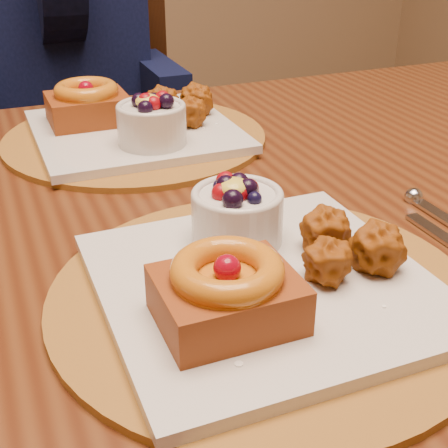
{
  "coord_description": "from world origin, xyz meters",
  "views": [
    {
      "loc": [
        -0.24,
        -0.68,
        1.07
      ],
      "look_at": [
        -0.05,
        -0.22,
        0.81
      ],
      "focal_mm": 50.0,
      "sensor_mm": 36.0,
      "label": 1
    }
  ],
  "objects_px": {
    "chair_far": "(93,150)",
    "diner": "(56,23)",
    "place_setting_near": "(260,272)",
    "place_setting_far": "(133,124)",
    "dining_table": "(186,256)"
  },
  "relations": [
    {
      "from": "dining_table",
      "to": "place_setting_far",
      "type": "height_order",
      "value": "place_setting_far"
    },
    {
      "from": "place_setting_far",
      "to": "chair_far",
      "type": "xyz_separation_m",
      "value": [
        0.06,
        0.74,
        -0.31
      ]
    },
    {
      "from": "place_setting_far",
      "to": "place_setting_near",
      "type": "bearing_deg",
      "value": -89.94
    },
    {
      "from": "diner",
      "to": "place_setting_near",
      "type": "bearing_deg",
      "value": -86.57
    },
    {
      "from": "place_setting_near",
      "to": "chair_far",
      "type": "xyz_separation_m",
      "value": [
        0.06,
        1.17,
        -0.31
      ]
    },
    {
      "from": "place_setting_near",
      "to": "place_setting_far",
      "type": "distance_m",
      "value": 0.43
    },
    {
      "from": "diner",
      "to": "place_setting_far",
      "type": "bearing_deg",
      "value": -86.34
    },
    {
      "from": "place_setting_far",
      "to": "chair_far",
      "type": "relative_size",
      "value": 0.44
    },
    {
      "from": "chair_far",
      "to": "diner",
      "type": "relative_size",
      "value": 1.11
    },
    {
      "from": "place_setting_far",
      "to": "dining_table",
      "type": "bearing_deg",
      "value": -89.19
    },
    {
      "from": "chair_far",
      "to": "place_setting_near",
      "type": "bearing_deg",
      "value": -74.91
    },
    {
      "from": "dining_table",
      "to": "chair_far",
      "type": "distance_m",
      "value": 0.98
    },
    {
      "from": "dining_table",
      "to": "chair_far",
      "type": "bearing_deg",
      "value": 86.51
    },
    {
      "from": "dining_table",
      "to": "place_setting_near",
      "type": "relative_size",
      "value": 4.21
    },
    {
      "from": "chair_far",
      "to": "dining_table",
      "type": "bearing_deg",
      "value": -75.42
    }
  ]
}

